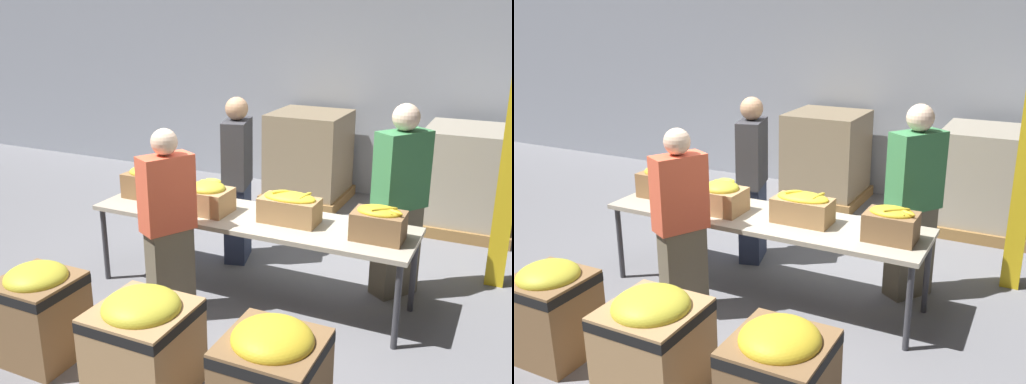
% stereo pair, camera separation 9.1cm
% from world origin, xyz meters
% --- Properties ---
extents(ground_plane, '(30.00, 30.00, 0.00)m').
position_xyz_m(ground_plane, '(0.00, 0.00, 0.00)').
color(ground_plane, slate).
extents(wall_back, '(16.00, 0.08, 4.00)m').
position_xyz_m(wall_back, '(0.00, 3.35, 2.00)').
color(wall_back, '#9399A3').
rests_on(wall_back, ground_plane).
extents(sorting_table, '(2.85, 0.75, 0.75)m').
position_xyz_m(sorting_table, '(0.00, 0.00, 0.70)').
color(sorting_table, '#B2A893').
rests_on(sorting_table, ground_plane).
extents(banana_box_0, '(0.42, 0.34, 0.30)m').
position_xyz_m(banana_box_0, '(-1.12, 0.07, 0.90)').
color(banana_box_0, olive).
rests_on(banana_box_0, sorting_table).
extents(banana_box_1, '(0.40, 0.32, 0.29)m').
position_xyz_m(banana_box_1, '(-0.39, -0.06, 0.89)').
color(banana_box_1, tan).
rests_on(banana_box_1, sorting_table).
extents(banana_box_2, '(0.50, 0.27, 0.28)m').
position_xyz_m(banana_box_2, '(0.36, 0.02, 0.88)').
color(banana_box_2, '#A37A4C').
rests_on(banana_box_2, sorting_table).
extents(banana_box_3, '(0.40, 0.28, 0.29)m').
position_xyz_m(banana_box_3, '(1.12, -0.04, 0.89)').
color(banana_box_3, olive).
rests_on(banana_box_3, sorting_table).
extents(volunteer_0, '(0.33, 0.49, 1.66)m').
position_xyz_m(volunteer_0, '(-0.46, 0.64, 0.83)').
color(volunteer_0, '#2D3856').
rests_on(volunteer_0, ground_plane).
extents(volunteer_1, '(0.39, 0.48, 1.59)m').
position_xyz_m(volunteer_1, '(-0.45, -0.58, 0.79)').
color(volunteer_1, '#6B604C').
rests_on(volunteer_1, ground_plane).
extents(volunteer_2, '(0.46, 0.51, 1.72)m').
position_xyz_m(volunteer_2, '(1.15, 0.58, 0.86)').
color(volunteer_2, '#6B604C').
rests_on(volunteer_2, ground_plane).
extents(donation_bin_0, '(0.53, 0.53, 0.74)m').
position_xyz_m(donation_bin_0, '(-0.94, -1.53, 0.39)').
color(donation_bin_0, olive).
rests_on(donation_bin_0, ground_plane).
extents(donation_bin_1, '(0.61, 0.61, 0.74)m').
position_xyz_m(donation_bin_1, '(-0.03, -1.53, 0.39)').
color(donation_bin_1, tan).
rests_on(donation_bin_1, ground_plane).
extents(donation_bin_2, '(0.58, 0.58, 0.74)m').
position_xyz_m(donation_bin_2, '(0.89, -1.53, 0.39)').
color(donation_bin_2, olive).
rests_on(donation_bin_2, ground_plane).
extents(pallet_stack_0, '(1.03, 1.03, 1.19)m').
position_xyz_m(pallet_stack_0, '(-0.47, 2.73, 0.58)').
color(pallet_stack_0, olive).
rests_on(pallet_stack_0, ground_plane).
extents(pallet_stack_1, '(1.09, 1.09, 1.19)m').
position_xyz_m(pallet_stack_1, '(1.54, 2.57, 0.58)').
color(pallet_stack_1, olive).
rests_on(pallet_stack_1, ground_plane).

